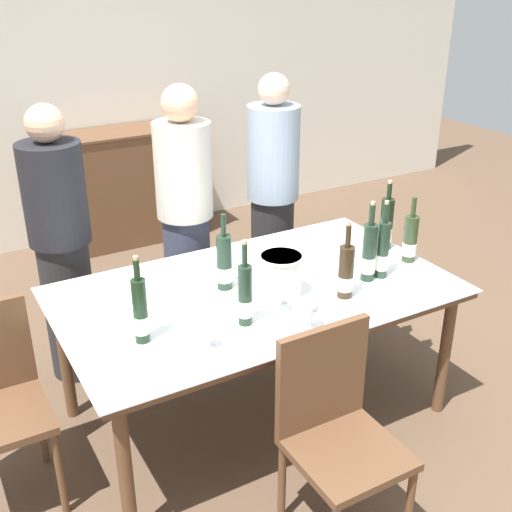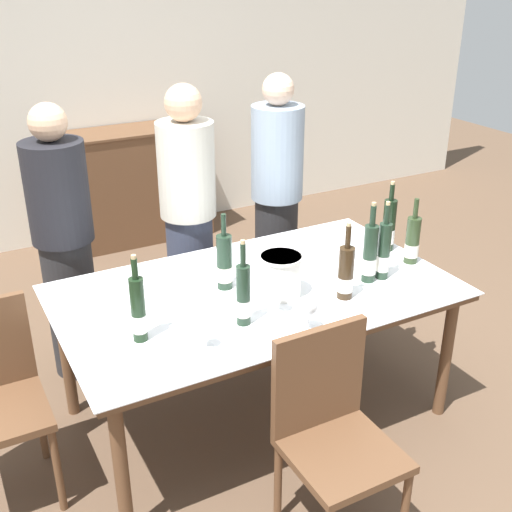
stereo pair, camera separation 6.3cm
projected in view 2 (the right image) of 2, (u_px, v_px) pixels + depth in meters
name	position (u px, v px, depth m)	size (l,w,h in m)	color
ground_plane	(256.00, 411.00, 3.44)	(12.00, 12.00, 0.00)	brown
back_wall	(87.00, 70.00, 5.14)	(8.00, 0.10, 2.80)	silver
sideboard_cabinet	(140.00, 184.00, 5.42)	(1.17, 0.46, 0.95)	brown
dining_table	(256.00, 300.00, 3.16)	(1.91, 1.12, 0.74)	brown
ice_bucket	(281.00, 274.00, 3.04)	(0.21, 0.21, 0.20)	white
wine_bottle_0	(370.00, 255.00, 3.16)	(0.07, 0.07, 0.42)	#1E3323
wine_bottle_1	(138.00, 311.00, 2.66)	(0.06, 0.06, 0.39)	black
wine_bottle_2	(412.00, 241.00, 3.36)	(0.07, 0.07, 0.36)	#28381E
wine_bottle_3	(384.00, 252.00, 3.19)	(0.06, 0.06, 0.41)	#1E3323
wine_bottle_4	(243.00, 296.00, 2.78)	(0.06, 0.06, 0.40)	#1E3323
wine_bottle_5	(224.00, 263.00, 3.10)	(0.08, 0.08, 0.39)	#1E3323
wine_bottle_6	(389.00, 226.00, 3.51)	(0.07, 0.07, 0.39)	black
wine_bottle_7	(346.00, 274.00, 3.01)	(0.08, 0.08, 0.38)	#332314
wine_glass_0	(206.00, 329.00, 2.63)	(0.07, 0.07, 0.13)	white
wine_glass_1	(278.00, 290.00, 2.88)	(0.08, 0.08, 0.15)	white
wine_glass_2	(309.00, 308.00, 2.75)	(0.08, 0.08, 0.15)	white
wine_glass_3	(216.00, 260.00, 3.17)	(0.08, 0.08, 0.16)	white
chair_near_front	(331.00, 425.00, 2.56)	(0.42, 0.42, 0.91)	brown
person_host	(65.00, 247.00, 3.49)	(0.33, 0.33, 1.57)	#262628
person_guest_left	(189.00, 220.00, 3.80)	(0.33, 0.33, 1.60)	#383F56
person_guest_right	(277.00, 200.00, 4.13)	(0.33, 0.33, 1.60)	#262628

